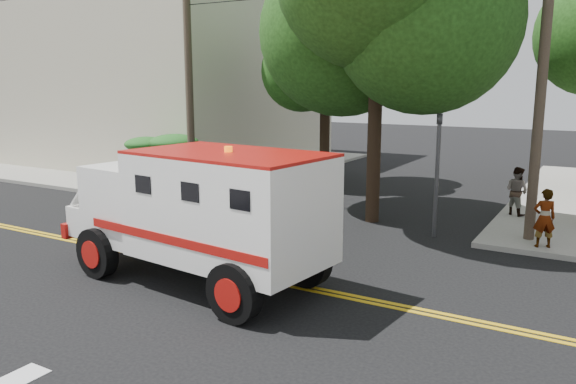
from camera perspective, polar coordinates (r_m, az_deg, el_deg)
The scene contains 12 objects.
ground at distance 13.84m, azimuth -7.59°, elevation -7.78°, with size 100.00×100.00×0.00m, color black.
sidewalk_nw at distance 32.45m, azimuth -11.93°, elevation 2.99°, with size 17.00×17.00×0.15m, color gray.
building_left at distance 34.62m, azimuth -13.09°, elevation 11.86°, with size 16.00×14.00×10.00m, color beige.
utility_pole_left at distance 21.31m, azimuth -10.01°, elevation 10.98°, with size 0.28×0.28×9.00m, color #382D23.
utility_pole_right at distance 16.62m, azimuth 24.38°, elevation 10.26°, with size 0.28×0.28×9.00m, color #382D23.
tree_left at distance 24.63m, azimuth 4.31°, elevation 13.95°, with size 4.48×4.20×7.70m.
traffic_signal at distance 16.64m, azimuth 14.95°, elevation 2.99°, with size 0.15×0.18×3.60m.
accessibility_sign at distance 22.04m, azimuth -10.65°, elevation 2.78°, with size 0.45×0.10×2.02m.
palm_planter at distance 23.16m, azimuth -12.27°, elevation 3.80°, with size 3.52×2.63×2.36m.
armored_truck at distance 12.53m, azimuth -8.86°, elevation -1.61°, with size 6.88×3.29×3.03m.
pedestrian_a at distance 16.26m, azimuth 24.60°, elevation -2.42°, with size 0.58×0.38×1.58m, color gray.
pedestrian_b at distance 19.95m, azimuth 22.21°, elevation 0.10°, with size 0.78×0.61×1.60m, color gray.
Camera 1 is at (8.10, -10.32, 4.41)m, focal length 35.00 mm.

